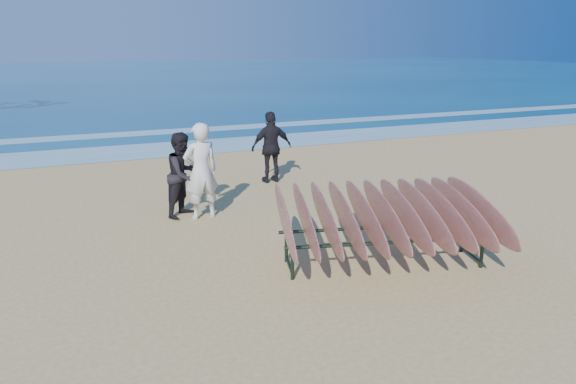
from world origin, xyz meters
The scene contains 8 objects.
ground centered at (0.00, 0.00, 0.00)m, with size 120.00×120.00×0.00m, color tan.
ocean centered at (0.00, 55.00, 0.01)m, with size 160.00×160.00×0.00m, color navy.
foam_near centered at (0.00, 10.00, 0.01)m, with size 160.00×160.00×0.00m, color white.
foam_far centered at (0.00, 13.50, 0.01)m, with size 160.00×160.00×0.00m, color white.
surfboard_rack centered at (1.06, -0.53, 0.82)m, with size 3.67×3.18×1.26m.
person_white centered at (-1.02, 2.78, 0.95)m, with size 0.70×0.46×1.91m, color silver.
person_dark_a centered at (-1.31, 3.06, 0.85)m, with size 0.82×0.64×1.69m, color black.
person_dark_b centered at (1.22, 4.83, 0.88)m, with size 1.03×0.43×1.76m, color black.
Camera 1 is at (-3.15, -6.85, 3.35)m, focal length 32.00 mm.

